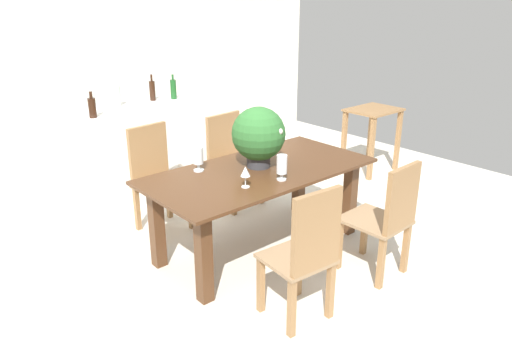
{
  "coord_description": "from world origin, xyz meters",
  "views": [
    {
      "loc": [
        -2.5,
        -2.95,
        2.1
      ],
      "look_at": [
        0.1,
        0.03,
        0.66
      ],
      "focal_mm": 33.77,
      "sensor_mm": 36.0,
      "label": 1
    }
  ],
  "objects_px": {
    "chair_near_right": "(387,216)",
    "wine_bottle_clear": "(173,89)",
    "wine_bottle_amber": "(117,95)",
    "wine_bottle_dark": "(152,90)",
    "dining_table": "(260,185)",
    "crystal_vase_left": "(198,157)",
    "wine_glass": "(245,172)",
    "wine_bottle_tall": "(92,107)",
    "flower_centerpiece": "(259,135)",
    "chair_near_left": "(306,251)",
    "chair_far_right": "(230,155)",
    "chair_far_left": "(155,173)",
    "side_table": "(372,126)",
    "kitchen_counter": "(141,150)",
    "crystal_vase_center_near": "(282,165)"
  },
  "relations": [
    {
      "from": "chair_far_right",
      "to": "chair_far_left",
      "type": "relative_size",
      "value": 0.97
    },
    {
      "from": "dining_table",
      "to": "wine_glass",
      "type": "distance_m",
      "value": 0.49
    },
    {
      "from": "crystal_vase_center_near",
      "to": "side_table",
      "type": "bearing_deg",
      "value": 20.06
    },
    {
      "from": "flower_centerpiece",
      "to": "crystal_vase_left",
      "type": "distance_m",
      "value": 0.53
    },
    {
      "from": "wine_glass",
      "to": "wine_bottle_tall",
      "type": "distance_m",
      "value": 1.95
    },
    {
      "from": "chair_near_left",
      "to": "wine_bottle_tall",
      "type": "distance_m",
      "value": 2.71
    },
    {
      "from": "crystal_vase_left",
      "to": "side_table",
      "type": "distance_m",
      "value": 2.81
    },
    {
      "from": "dining_table",
      "to": "chair_near_left",
      "type": "bearing_deg",
      "value": -114.96
    },
    {
      "from": "wine_bottle_tall",
      "to": "side_table",
      "type": "distance_m",
      "value": 3.29
    },
    {
      "from": "flower_centerpiece",
      "to": "crystal_vase_center_near",
      "type": "distance_m",
      "value": 0.39
    },
    {
      "from": "dining_table",
      "to": "chair_far_left",
      "type": "height_order",
      "value": "chair_far_left"
    },
    {
      "from": "crystal_vase_left",
      "to": "wine_glass",
      "type": "distance_m",
      "value": 0.53
    },
    {
      "from": "chair_far_right",
      "to": "flower_centerpiece",
      "type": "relative_size",
      "value": 1.86
    },
    {
      "from": "crystal_vase_left",
      "to": "crystal_vase_center_near",
      "type": "xyz_separation_m",
      "value": [
        0.37,
        -0.6,
        -0.0
      ]
    },
    {
      "from": "wine_glass",
      "to": "side_table",
      "type": "xyz_separation_m",
      "value": [
        2.71,
        0.81,
        -0.27
      ]
    },
    {
      "from": "wine_bottle_amber",
      "to": "side_table",
      "type": "distance_m",
      "value": 3.04
    },
    {
      "from": "chair_near_left",
      "to": "wine_bottle_amber",
      "type": "relative_size",
      "value": 3.38
    },
    {
      "from": "kitchen_counter",
      "to": "side_table",
      "type": "bearing_deg",
      "value": -26.56
    },
    {
      "from": "dining_table",
      "to": "flower_centerpiece",
      "type": "xyz_separation_m",
      "value": [
        0.04,
        0.06,
        0.42
      ]
    },
    {
      "from": "wine_bottle_dark",
      "to": "chair_far_right",
      "type": "bearing_deg",
      "value": -76.14
    },
    {
      "from": "chair_near_right",
      "to": "crystal_vase_center_near",
      "type": "xyz_separation_m",
      "value": [
        -0.47,
        0.67,
        0.34
      ]
    },
    {
      "from": "dining_table",
      "to": "wine_bottle_amber",
      "type": "bearing_deg",
      "value": 97.67
    },
    {
      "from": "crystal_vase_center_near",
      "to": "chair_far_left",
      "type": "bearing_deg",
      "value": 108.25
    },
    {
      "from": "chair_far_right",
      "to": "kitchen_counter",
      "type": "relative_size",
      "value": 0.65
    },
    {
      "from": "dining_table",
      "to": "wine_bottle_amber",
      "type": "distance_m",
      "value": 2.08
    },
    {
      "from": "wine_bottle_amber",
      "to": "chair_far_right",
      "type": "bearing_deg",
      "value": -56.09
    },
    {
      "from": "dining_table",
      "to": "wine_bottle_clear",
      "type": "height_order",
      "value": "wine_bottle_clear"
    },
    {
      "from": "chair_far_right",
      "to": "crystal_vase_center_near",
      "type": "distance_m",
      "value": 1.38
    },
    {
      "from": "kitchen_counter",
      "to": "wine_bottle_clear",
      "type": "relative_size",
      "value": 5.21
    },
    {
      "from": "wine_bottle_amber",
      "to": "wine_bottle_dark",
      "type": "bearing_deg",
      "value": 2.89
    },
    {
      "from": "dining_table",
      "to": "crystal_vase_left",
      "type": "distance_m",
      "value": 0.57
    },
    {
      "from": "chair_near_right",
      "to": "kitchen_counter",
      "type": "bearing_deg",
      "value": -79.99
    },
    {
      "from": "wine_bottle_tall",
      "to": "wine_bottle_amber",
      "type": "xyz_separation_m",
      "value": [
        0.41,
        0.31,
        0.01
      ]
    },
    {
      "from": "chair_near_left",
      "to": "side_table",
      "type": "relative_size",
      "value": 1.24
    },
    {
      "from": "flower_centerpiece",
      "to": "wine_bottle_tall",
      "type": "distance_m",
      "value": 1.78
    },
    {
      "from": "chair_near_right",
      "to": "chair_far_left",
      "type": "xyz_separation_m",
      "value": [
        -0.89,
        1.93,
        0.02
      ]
    },
    {
      "from": "flower_centerpiece",
      "to": "wine_glass",
      "type": "height_order",
      "value": "flower_centerpiece"
    },
    {
      "from": "chair_near_left",
      "to": "kitchen_counter",
      "type": "relative_size",
      "value": 0.67
    },
    {
      "from": "chair_far_left",
      "to": "wine_bottle_tall",
      "type": "height_order",
      "value": "wine_bottle_tall"
    },
    {
      "from": "wine_bottle_amber",
      "to": "dining_table",
      "type": "bearing_deg",
      "value": -82.33
    },
    {
      "from": "chair_far_left",
      "to": "wine_glass",
      "type": "xyz_separation_m",
      "value": [
        0.1,
        -1.19,
        0.31
      ]
    },
    {
      "from": "wine_glass",
      "to": "wine_bottle_dark",
      "type": "bearing_deg",
      "value": 77.2
    },
    {
      "from": "wine_bottle_amber",
      "to": "wine_bottle_tall",
      "type": "bearing_deg",
      "value": -142.72
    },
    {
      "from": "side_table",
      "to": "flower_centerpiece",
      "type": "bearing_deg",
      "value": -167.35
    },
    {
      "from": "dining_table",
      "to": "chair_far_right",
      "type": "height_order",
      "value": "chair_far_right"
    },
    {
      "from": "chair_near_right",
      "to": "wine_bottle_clear",
      "type": "xyz_separation_m",
      "value": [
        -0.05,
        2.91,
        0.57
      ]
    },
    {
      "from": "wine_glass",
      "to": "kitchen_counter",
      "type": "relative_size",
      "value": 0.11
    },
    {
      "from": "chair_far_left",
      "to": "crystal_vase_left",
      "type": "xyz_separation_m",
      "value": [
        0.04,
        -0.66,
        0.32
      ]
    },
    {
      "from": "chair_far_left",
      "to": "wine_bottle_clear",
      "type": "xyz_separation_m",
      "value": [
        0.84,
        0.97,
        0.55
      ]
    },
    {
      "from": "chair_near_left",
      "to": "crystal_vase_left",
      "type": "relative_size",
      "value": 4.76
    }
  ]
}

